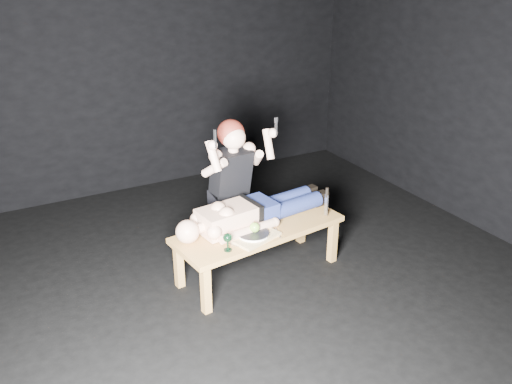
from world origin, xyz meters
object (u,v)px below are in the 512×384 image
(table, at_px, (259,250))
(lying_man, at_px, (255,208))
(goblet, at_px, (228,242))
(serving_tray, at_px, (253,236))
(kneeling_woman, at_px, (227,185))
(carving_knife, at_px, (326,202))

(table, height_order, lying_man, lying_man)
(lying_man, height_order, goblet, lying_man)
(table, relative_size, serving_tray, 3.81)
(kneeling_woman, bearing_deg, table, -87.95)
(goblet, xyz_separation_m, carving_knife, (1.00, 0.12, 0.06))
(lying_man, bearing_deg, carving_knife, -27.16)
(goblet, bearing_deg, serving_tray, 18.11)
(table, xyz_separation_m, goblet, (-0.40, -0.23, 0.30))
(table, xyz_separation_m, carving_knife, (0.61, -0.10, 0.36))
(serving_tray, bearing_deg, kneeling_woman, 83.76)
(kneeling_woman, distance_m, carving_knife, 0.90)
(goblet, bearing_deg, table, 29.76)
(kneeling_woman, height_order, carving_knife, kneeling_woman)
(serving_tray, xyz_separation_m, goblet, (-0.27, -0.09, 0.06))
(lying_man, relative_size, kneeling_woman, 1.01)
(table, height_order, goblet, goblet)
(serving_tray, height_order, goblet, goblet)
(lying_man, height_order, serving_tray, lying_man)
(table, bearing_deg, carving_knife, -16.59)
(carving_knife, bearing_deg, kneeling_woman, 131.20)
(lying_man, height_order, kneeling_woman, kneeling_woman)
(table, height_order, carving_knife, carving_knife)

